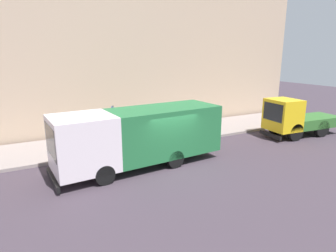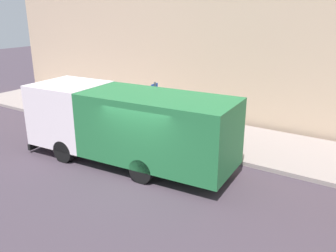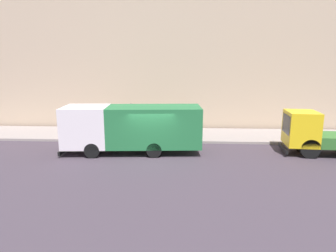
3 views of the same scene
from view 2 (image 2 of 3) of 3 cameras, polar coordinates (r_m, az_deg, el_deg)
The scene contains 7 objects.
ground at distance 11.97m, azimuth -4.49°, elevation -8.83°, with size 80.00×80.00×0.00m, color #40353F.
sidewalk at distance 15.87m, azimuth 6.56°, elevation -1.49°, with size 4.05×30.00×0.16m, color gray.
large_utility_truck at distance 12.77m, azimuth -6.69°, elevation 0.46°, with size 2.97×8.16×2.74m.
pedestrian_walking at distance 15.35m, azimuth 0.50°, elevation 1.65°, with size 0.45×0.45×1.64m.
pedestrian_standing at distance 13.96m, azimuth 9.25°, elevation -0.34°, with size 0.44×0.44×1.65m.
traffic_cone_orange at distance 16.59m, azimuth -9.22°, elevation 0.68°, with size 0.42×0.42×0.61m, color orange.
street_sign_post at distance 14.92m, azimuth -2.11°, elevation 3.41°, with size 0.44×0.08×2.41m.
Camera 2 is at (-8.37, -6.55, 5.51)m, focal length 37.73 mm.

